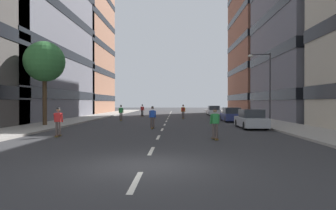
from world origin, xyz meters
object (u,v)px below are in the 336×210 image
object	(u,v)px
skater_0	(58,120)
skater_1	(142,110)
parked_car_far	(214,111)
parked_car_near	(251,120)
skater_4	(153,116)
parked_car_mid	(231,115)
streetlamp_right	(266,80)
skater_3	(183,111)
street_tree_near	(45,62)
skater_2	(215,122)
skater_5	(121,112)

from	to	relation	value
skater_0	skater_1	xyz separation A→B (m)	(2.20, 25.67, 0.00)
skater_1	parked_car_far	bearing A→B (deg)	20.71
parked_car_near	parked_car_far	size ratio (longest dim) A/B	1.00
skater_1	skater_4	size ratio (longest dim) A/B	1.00
parked_car_mid	streetlamp_right	distance (m)	6.03
skater_1	skater_3	size ratio (longest dim) A/B	1.00
street_tree_near	skater_1	bearing A→B (deg)	70.91
parked_car_mid	skater_0	size ratio (longest dim) A/B	2.47
parked_car_near	skater_0	xyz separation A→B (m)	(-13.06, -6.01, 0.29)
skater_0	skater_2	distance (m)	9.37
skater_1	parked_car_mid	bearing A→B (deg)	-45.66
skater_5	skater_0	bearing A→B (deg)	-93.22
parked_car_near	skater_3	xyz separation A→B (m)	(-5.04, 14.17, 0.32)
skater_2	skater_4	bearing A→B (deg)	120.29
street_tree_near	skater_4	world-z (taller)	street_tree_near
skater_0	skater_5	xyz separation A→B (m)	(0.89, 15.89, 0.00)
streetlamp_right	skater_2	distance (m)	13.37
skater_0	skater_5	world-z (taller)	same
parked_car_near	skater_4	world-z (taller)	skater_4
parked_car_far	skater_4	bearing A→B (deg)	-107.95
street_tree_near	skater_0	size ratio (longest dim) A/B	4.01
skater_4	streetlamp_right	bearing A→B (deg)	23.90
parked_car_far	streetlamp_right	world-z (taller)	streetlamp_right
parked_car_far	street_tree_near	world-z (taller)	street_tree_near
parked_car_mid	skater_0	xyz separation A→B (m)	(-13.06, -14.55, 0.29)
parked_car_mid	skater_3	world-z (taller)	skater_3
parked_car_far	skater_1	distance (m)	11.62
parked_car_near	streetlamp_right	size ratio (longest dim) A/B	0.68
parked_car_far	skater_3	xyz separation A→B (m)	(-5.04, -9.60, 0.32)
streetlamp_right	skater_4	xyz separation A→B (m)	(-10.21, -4.53, -3.15)
skater_0	skater_4	bearing A→B (deg)	47.26
street_tree_near	streetlamp_right	xyz separation A→B (m)	(19.59, 2.79, -1.37)
skater_2	skater_5	world-z (taller)	same
skater_4	skater_5	bearing A→B (deg)	113.23
streetlamp_right	skater_5	xyz separation A→B (m)	(-14.59, 5.66, -3.15)
parked_car_near	street_tree_near	size ratio (longest dim) A/B	0.62
streetlamp_right	skater_1	xyz separation A→B (m)	(-13.28, 15.44, -3.15)
skater_1	skater_3	bearing A→B (deg)	-43.32
skater_5	skater_2	bearing A→B (deg)	-63.82
parked_car_near	parked_car_mid	xyz separation A→B (m)	(0.00, 8.54, 0.00)
parked_car_mid	skater_2	bearing A→B (deg)	-103.47
street_tree_near	skater_1	distance (m)	19.81
skater_5	skater_1	bearing A→B (deg)	82.37
street_tree_near	skater_0	distance (m)	9.63
skater_3	parked_car_mid	bearing A→B (deg)	-48.14
parked_car_near	skater_3	size ratio (longest dim) A/B	2.47
streetlamp_right	skater_3	distance (m)	12.82
street_tree_near	skater_0	xyz separation A→B (m)	(4.11, -7.44, -4.53)
parked_car_mid	streetlamp_right	size ratio (longest dim) A/B	0.68
streetlamp_right	skater_0	distance (m)	18.82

